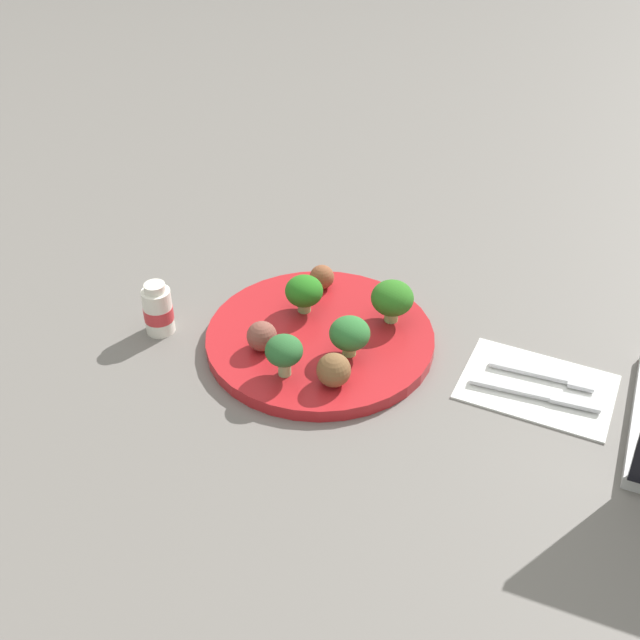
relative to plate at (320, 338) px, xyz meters
The scene contains 13 objects.
ground_plane 0.01m from the plate, ahead, with size 4.00×4.00×0.00m, color slate.
plate is the anchor object (origin of this frame).
broccoli_floret_back_left 0.10m from the plate, 94.90° to the right, with size 0.04×0.04×0.05m.
broccoli_floret_front_left 0.10m from the plate, 39.76° to the left, with size 0.05×0.05×0.05m.
broccoli_floret_front_right 0.06m from the plate, 135.71° to the left, with size 0.05×0.05×0.05m.
broccoli_floret_center 0.06m from the plate, 26.50° to the right, with size 0.05×0.05×0.05m.
meatball_near_rim 0.08m from the plate, 133.86° to the right, with size 0.04×0.04×0.04m, color brown.
meatball_mid_right 0.10m from the plate, 111.46° to the left, with size 0.03×0.03×0.03m, color brown.
meatball_center 0.10m from the plate, 57.83° to the right, with size 0.04×0.04×0.04m, color brown.
napkin 0.26m from the plate, ahead, with size 0.17×0.12×0.01m, color white.
fork 0.27m from the plate, ahead, with size 0.12×0.02×0.01m.
knife 0.27m from the plate, ahead, with size 0.15×0.02×0.01m.
yogurt_bottle 0.20m from the plate, 164.71° to the right, with size 0.04×0.04×0.07m.
Camera 1 is at (0.29, -0.70, 0.59)m, focal length 43.67 mm.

